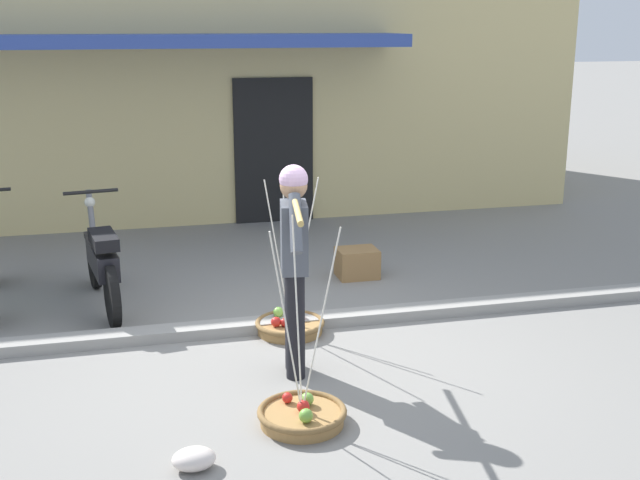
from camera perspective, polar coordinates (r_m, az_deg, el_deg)
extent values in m
plane|color=gray|center=(6.79, -1.93, -8.44)|extent=(90.00, 90.00, 0.00)
cube|color=gray|center=(7.41, -3.06, -5.96)|extent=(20.00, 0.24, 0.10)
cylinder|color=black|center=(6.46, -1.85, -5.60)|extent=(0.15, 0.15, 0.86)
cylinder|color=black|center=(6.30, -1.76, -6.18)|extent=(0.15, 0.15, 0.86)
cube|color=#474C56|center=(6.16, -1.86, 0.20)|extent=(0.25, 0.37, 0.54)
sphere|color=tan|center=(6.07, -1.89, 3.89)|extent=(0.21, 0.21, 0.21)
sphere|color=#D1A8CC|center=(6.06, -1.90, 4.35)|extent=(0.22, 0.22, 0.22)
cylinder|color=#474C56|center=(6.35, -1.99, 2.24)|extent=(0.14, 0.35, 0.43)
cylinder|color=#474C56|center=(5.89, -1.75, 1.19)|extent=(0.14, 0.35, 0.43)
cylinder|color=tan|center=(6.09, -1.89, 3.11)|extent=(0.31, 1.70, 0.04)
cylinder|color=#9E7542|center=(7.32, -2.16, -6.28)|extent=(0.59, 0.59, 0.09)
torus|color=brown|center=(7.30, -2.16, -5.91)|extent=(0.63, 0.63, 0.05)
sphere|color=#B3201C|center=(7.21, -2.54, -5.89)|extent=(0.08, 0.08, 0.08)
sphere|color=gold|center=(7.23, -2.24, -5.77)|extent=(0.09, 0.09, 0.09)
sphere|color=red|center=(7.38, -1.45, -5.33)|extent=(0.09, 0.09, 0.09)
sphere|color=red|center=(7.22, -3.15, -5.84)|extent=(0.09, 0.09, 0.09)
sphere|color=#7ABC48|center=(7.44, -2.98, -5.15)|extent=(0.10, 0.10, 0.10)
cylinder|color=silver|center=(7.21, -2.43, -0.52)|extent=(0.01, 0.28, 1.36)
cylinder|color=silver|center=(7.00, -3.04, -1.03)|extent=(0.25, 0.15, 1.36)
cylinder|color=silver|center=(7.04, -1.17, -0.90)|extent=(0.25, 0.15, 1.36)
cylinder|color=#9E7542|center=(5.76, -1.29, -12.54)|extent=(0.59, 0.59, 0.09)
torus|color=brown|center=(5.74, -1.29, -12.10)|extent=(0.63, 0.63, 0.05)
sphere|color=red|center=(5.85, -2.34, -11.16)|extent=(0.08, 0.08, 0.08)
sphere|color=#70AD42|center=(5.81, -0.92, -11.26)|extent=(0.10, 0.10, 0.10)
sphere|color=red|center=(5.71, -1.20, -11.76)|extent=(0.09, 0.09, 0.09)
sphere|color=#69A23E|center=(5.58, -1.01, -12.40)|extent=(0.10, 0.10, 0.10)
cylinder|color=silver|center=(5.58, -1.64, -5.31)|extent=(0.01, 0.28, 1.36)
cylinder|color=silver|center=(5.38, -2.40, -6.16)|extent=(0.25, 0.15, 1.36)
cylinder|color=silver|center=(5.42, 0.04, -5.94)|extent=(0.25, 0.15, 1.36)
cylinder|color=black|center=(8.79, -15.78, -1.43)|extent=(0.17, 0.59, 0.58)
cylinder|color=black|center=(7.62, -14.57, -3.93)|extent=(0.17, 0.59, 0.58)
cube|color=black|center=(8.72, -15.91, 0.21)|extent=(0.18, 0.30, 0.06)
cube|color=black|center=(8.05, -15.23, -1.30)|extent=(0.34, 0.92, 0.24)
cube|color=black|center=(7.81, -15.17, 0.03)|extent=(0.30, 0.59, 0.12)
cylinder|color=slate|center=(8.60, -15.88, 0.88)|extent=(0.11, 0.30, 0.76)
cylinder|color=black|center=(8.43, -16.00, 3.32)|extent=(0.54, 0.12, 0.04)
sphere|color=silver|center=(8.62, -16.07, 2.61)|extent=(0.11, 0.11, 0.11)
cube|color=#DBC684|center=(13.38, -13.87, 12.16)|extent=(13.00, 5.00, 4.20)
cube|color=#334CA3|center=(10.37, -13.89, 13.58)|extent=(7.15, 1.00, 0.16)
cube|color=black|center=(11.17, -3.31, 6.35)|extent=(1.10, 0.06, 2.00)
ellipsoid|color=silver|center=(5.29, -8.97, -15.14)|extent=(0.28, 0.22, 0.14)
cube|color=olive|center=(8.84, 2.66, -1.64)|extent=(0.44, 0.36, 0.32)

